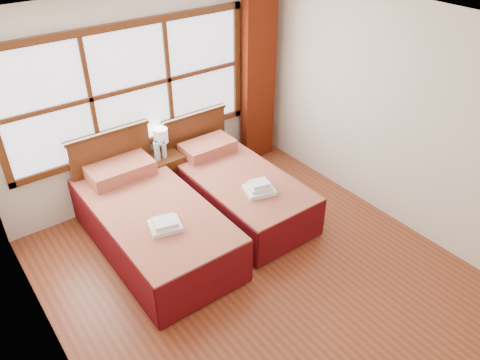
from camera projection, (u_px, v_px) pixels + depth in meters
floor at (262, 280)px, 4.98m from camera, size 4.50×4.50×0.00m
ceiling at (271, 35)px, 3.56m from camera, size 4.50×4.50×0.00m
wall_back at (150, 98)px, 5.78m from camera, size 4.00×0.00×4.00m
wall_left at (45, 271)px, 3.27m from camera, size 0.00×4.50×4.50m
wall_right at (403, 120)px, 5.27m from camera, size 0.00×4.50×4.50m
window at (131, 89)px, 5.52m from camera, size 3.16×0.06×1.56m
curtain at (258, 83)px, 6.55m from camera, size 0.50×0.16×2.30m
bed_left at (151, 222)px, 5.28m from camera, size 1.12×2.17×1.09m
bed_right at (237, 188)px, 5.90m from camera, size 1.02×2.04×0.99m
nightstand at (164, 176)px, 6.13m from camera, size 0.46×0.45×0.61m
towels_left at (165, 225)px, 4.78m from camera, size 0.37×0.34×0.09m
towels_right at (259, 188)px, 5.40m from camera, size 0.40×0.37×0.14m
lamp at (161, 136)px, 5.88m from camera, size 0.18×0.18×0.35m
bottle_near at (157, 151)px, 5.82m from camera, size 0.07×0.07×0.28m
bottle_far at (164, 150)px, 5.89m from camera, size 0.06×0.06×0.22m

